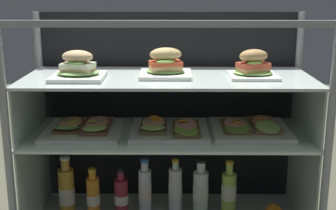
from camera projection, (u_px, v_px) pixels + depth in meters
name	position (u px, v px, depth m)	size (l,w,h in m)	color
case_frame	(168.00, 108.00, 2.08)	(1.21, 0.51, 0.90)	gray
riser_lower_tier	(168.00, 178.00, 1.99)	(1.15, 0.45, 0.38)	silver
shelf_lower_glass	(168.00, 134.00, 1.95)	(1.16, 0.46, 0.01)	silver
riser_upper_tier	(168.00, 106.00, 1.92)	(1.15, 0.45, 0.23)	silver
shelf_upper_glass	(168.00, 78.00, 1.89)	(1.16, 0.46, 0.01)	silver
plated_roll_sandwich_far_left	(78.00, 69.00, 1.82)	(0.20, 0.20, 0.11)	white
plated_roll_sandwich_far_right	(166.00, 66.00, 1.87)	(0.21, 0.21, 0.12)	white
plated_roll_sandwich_near_right_corner	(253.00, 67.00, 1.86)	(0.19, 0.19, 0.11)	white
open_sandwich_tray_mid_left	(84.00, 128.00, 1.95)	(0.32, 0.32, 0.06)	white
open_sandwich_tray_mid_right	(170.00, 128.00, 1.94)	(0.32, 0.32, 0.07)	white
open_sandwich_tray_right_of_center	(251.00, 127.00, 1.95)	(0.32, 0.32, 0.06)	white
juice_bottle_front_second	(67.00, 190.00, 2.10)	(0.07, 0.07, 0.25)	gold
juice_bottle_front_middle	(93.00, 195.00, 2.07)	(0.06, 0.06, 0.21)	orange
juice_bottle_tucked_behind	(121.00, 195.00, 2.08)	(0.06, 0.06, 0.20)	maroon
juice_bottle_back_left	(145.00, 189.00, 2.09)	(0.06, 0.06, 0.25)	white
juice_bottle_front_fourth	(175.00, 189.00, 2.09)	(0.06, 0.06, 0.24)	white
juice_bottle_back_right	(201.00, 190.00, 2.08)	(0.07, 0.07, 0.25)	silver
juice_bottle_back_center	(229.00, 191.00, 2.07)	(0.07, 0.07, 0.24)	#B8CE52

